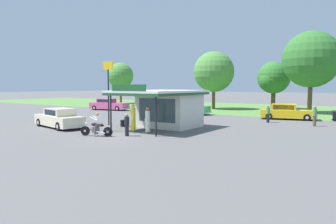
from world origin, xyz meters
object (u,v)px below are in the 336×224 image
at_px(parked_car_back_row_centre_right, 189,108).
at_px(bystander_admiring_sedan, 268,113).
at_px(gas_pump_offside, 148,121).
at_px(bystander_leaning_by_kiosk, 315,115).
at_px(gas_pump_nearside, 133,119).
at_px(spare_tire_stack, 124,123).
at_px(bystander_chatting_near_pumps, 127,124).
at_px(parked_car_second_row_spare, 109,105).
at_px(parked_car_back_row_far_left, 287,112).
at_px(featured_classic_sedan, 59,119).
at_px(motorcycle_with_rider, 97,126).
at_px(bystander_strolling_foreground, 182,113).
at_px(roadside_pole_sign, 108,82).
at_px(parked_car_back_row_far_right, 157,105).

bearing_deg(parked_car_back_row_centre_right, bystander_admiring_sedan, -16.88).
distance_m(gas_pump_offside, bystander_leaning_by_kiosk, 14.17).
relative_size(gas_pump_nearside, gas_pump_offside, 1.07).
height_order(gas_pump_offside, spare_tire_stack, gas_pump_offside).
bearing_deg(bystander_chatting_near_pumps, parked_car_second_row_spare, 137.84).
height_order(parked_car_second_row_spare, parked_car_back_row_far_left, parked_car_second_row_spare).
height_order(featured_classic_sedan, bystander_chatting_near_pumps, featured_classic_sedan).
distance_m(motorcycle_with_rider, parked_car_back_row_far_left, 19.78).
height_order(bystander_strolling_foreground, roadside_pole_sign, roadside_pole_sign).
xyz_separation_m(parked_car_back_row_centre_right, bystander_leaning_by_kiosk, (14.21, -3.59, 0.17)).
xyz_separation_m(featured_classic_sedan, bystander_chatting_near_pumps, (7.44, -0.20, 0.07)).
xyz_separation_m(parked_car_back_row_centre_right, bystander_admiring_sedan, (10.19, -3.09, 0.11)).
height_order(parked_car_back_row_far_right, bystander_strolling_foreground, bystander_strolling_foreground).
bearing_deg(motorcycle_with_rider, spare_tire_stack, 111.91).
relative_size(gas_pump_offside, motorcycle_with_rider, 0.83).
bearing_deg(gas_pump_offside, bystander_admiring_sedan, 66.46).
height_order(bystander_leaning_by_kiosk, bystander_admiring_sedan, bystander_leaning_by_kiosk).
xyz_separation_m(gas_pump_nearside, featured_classic_sedan, (-6.42, -1.62, -0.20)).
relative_size(featured_classic_sedan, parked_car_back_row_far_left, 1.04).
bearing_deg(parked_car_back_row_centre_right, bystander_strolling_foreground, -64.59).
xyz_separation_m(parked_car_back_row_far_left, parked_car_back_row_centre_right, (-10.91, -0.73, 0.02)).
bearing_deg(bystander_chatting_near_pumps, bystander_leaning_by_kiosk, 53.81).
xyz_separation_m(bystander_chatting_near_pumps, roadside_pole_sign, (-5.28, 3.61, 2.86)).
bearing_deg(bystander_admiring_sedan, parked_car_back_row_far_left, 79.40).
height_order(parked_car_back_row_far_left, roadside_pole_sign, roadside_pole_sign).
distance_m(bystander_strolling_foreground, spare_tire_stack, 6.13).
bearing_deg(parked_car_second_row_spare, motorcycle_with_rider, -46.98).
xyz_separation_m(gas_pump_nearside, parked_car_second_row_spare, (-16.45, 13.99, -0.19)).
xyz_separation_m(motorcycle_with_rider, bystander_chatting_near_pumps, (1.63, 1.16, 0.13)).
xyz_separation_m(parked_car_second_row_spare, bystander_strolling_foreground, (15.90, -6.41, 0.06)).
bearing_deg(roadside_pole_sign, bystander_admiring_sedan, 42.34).
xyz_separation_m(gas_pump_nearside, roadside_pole_sign, (-4.26, 1.78, 2.73)).
height_order(gas_pump_nearside, parked_car_second_row_spare, gas_pump_nearside).
bearing_deg(parked_car_back_row_far_right, parked_car_back_row_centre_right, -26.21).
distance_m(parked_car_back_row_far_left, parked_car_back_row_far_right, 18.62).
bearing_deg(gas_pump_offside, roadside_pole_sign, 162.38).
xyz_separation_m(gas_pump_offside, featured_classic_sedan, (-7.77, -1.62, -0.13)).
bearing_deg(spare_tire_stack, bystander_admiring_sedan, 47.38).
relative_size(gas_pump_offside, bystander_strolling_foreground, 1.24).
bearing_deg(parked_car_second_row_spare, featured_classic_sedan, -57.29).
xyz_separation_m(motorcycle_with_rider, parked_car_second_row_spare, (-15.84, 16.97, 0.07)).
xyz_separation_m(motorcycle_with_rider, bystander_strolling_foreground, (0.06, 10.56, 0.13)).
bearing_deg(parked_car_back_row_far_right, bystander_admiring_sedan, -20.97).
bearing_deg(spare_tire_stack, parked_car_second_row_spare, 138.78).
relative_size(gas_pump_offside, parked_car_second_row_spare, 0.32).
relative_size(parked_car_back_row_far_left, bystander_admiring_sedan, 3.54).
bearing_deg(roadside_pole_sign, gas_pump_nearside, -22.68).
distance_m(gas_pump_nearside, spare_tire_stack, 3.18).
bearing_deg(bystander_strolling_foreground, featured_classic_sedan, -122.54).
height_order(gas_pump_nearside, bystander_strolling_foreground, gas_pump_nearside).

